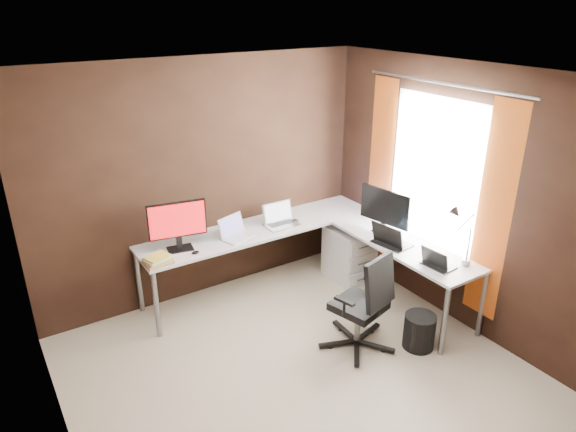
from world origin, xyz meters
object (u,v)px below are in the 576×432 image
object	(u,v)px
monitor_left	(177,223)
desk_lamp	(460,229)
drawer_pedestal	(349,253)
laptop_black_big	(390,240)
laptop_black_small	(437,263)
office_chair	(361,320)
laptop_white	(235,233)
laptop_silver	(280,220)
wastebasket	(419,331)
monitor_right	(385,209)
book_stack	(158,260)

from	to	relation	value
monitor_left	desk_lamp	xyz separation A→B (m)	(2.01, -1.68, 0.08)
drawer_pedestal	laptop_black_big	world-z (taller)	laptop_black_big
laptop_black_small	office_chair	xyz separation A→B (m)	(-0.68, 0.21, -0.49)
laptop_white	laptop_silver	size ratio (longest dim) A/B	1.06
laptop_black_big	office_chair	world-z (taller)	same
laptop_black_small	wastebasket	world-z (taller)	laptop_black_small
monitor_right	laptop_silver	xyz separation A→B (m)	(-0.78, 0.77, -0.22)
drawer_pedestal	office_chair	xyz separation A→B (m)	(-0.73, -1.07, -0.02)
monitor_left	wastebasket	distance (m)	2.48
laptop_black_small	laptop_white	bearing A→B (deg)	33.96
monitor_right	wastebasket	xyz separation A→B (m)	(-0.32, -0.90, -0.84)
drawer_pedestal	monitor_right	world-z (taller)	monitor_right
drawer_pedestal	monitor_right	size ratio (longest dim) A/B	1.03
office_chair	wastebasket	distance (m)	0.55
laptop_white	laptop_silver	world-z (taller)	laptop_silver
laptop_white	laptop_black_big	xyz separation A→B (m)	(1.20, -1.00, 0.00)
drawer_pedestal	desk_lamp	size ratio (longest dim) A/B	1.06
office_chair	desk_lamp	bearing A→B (deg)	-31.80
monitor_right	desk_lamp	world-z (taller)	desk_lamp
laptop_white	office_chair	bearing A→B (deg)	-85.79
laptop_white	wastebasket	distance (m)	2.03
laptop_white	office_chair	size ratio (longest dim) A/B	0.39
laptop_black_small	desk_lamp	bearing A→B (deg)	-112.20
laptop_white	wastebasket	size ratio (longest dim) A/B	1.14
laptop_white	office_chair	xyz separation A→B (m)	(0.56, -1.35, -0.49)
laptop_black_big	monitor_left	bearing A→B (deg)	50.45
desk_lamp	office_chair	distance (m)	1.21
wastebasket	drawer_pedestal	bearing A→B (deg)	78.48
drawer_pedestal	laptop_white	world-z (taller)	laptop_white
drawer_pedestal	book_stack	xyz separation A→B (m)	(-2.16, 0.15, 0.47)
monitor_right	wastebasket	world-z (taller)	monitor_right
desk_lamp	laptop_black_big	bearing A→B (deg)	96.72
laptop_white	desk_lamp	size ratio (longest dim) A/B	0.67
laptop_white	wastebasket	xyz separation A→B (m)	(1.01, -1.65, -0.61)
laptop_silver	book_stack	world-z (taller)	laptop_silver
wastebasket	laptop_white	bearing A→B (deg)	121.55
desk_lamp	office_chair	world-z (taller)	desk_lamp
monitor_right	desk_lamp	size ratio (longest dim) A/B	1.03
monitor_left	office_chair	size ratio (longest dim) A/B	0.57
laptop_black_big	desk_lamp	world-z (taller)	desk_lamp
monitor_right	laptop_black_big	distance (m)	0.36
wastebasket	book_stack	bearing A→B (deg)	140.98
laptop_white	book_stack	size ratio (longest dim) A/B	1.41
monitor_right	laptop_black_big	size ratio (longest dim) A/B	1.47
laptop_black_small	book_stack	size ratio (longest dim) A/B	1.10
laptop_silver	book_stack	xyz separation A→B (m)	(-1.42, -0.15, -0.01)
drawer_pedestal	laptop_black_small	xyz separation A→B (m)	(-0.05, -1.28, 0.47)
laptop_white	wastebasket	bearing A→B (deg)	-76.79
drawer_pedestal	laptop_white	bearing A→B (deg)	167.70
laptop_silver	laptop_black_big	bearing A→B (deg)	-55.84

